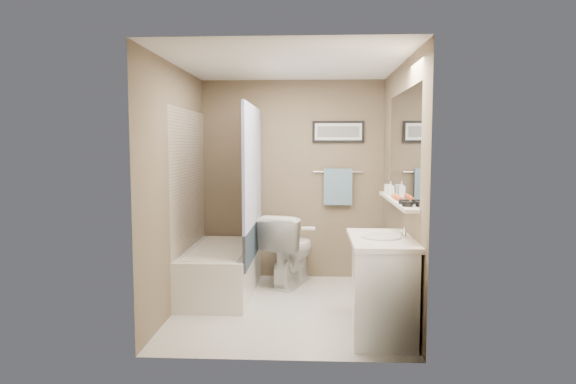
{
  "coord_description": "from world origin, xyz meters",
  "views": [
    {
      "loc": [
        0.26,
        -4.98,
        1.62
      ],
      "look_at": [
        0.0,
        0.15,
        1.15
      ],
      "focal_mm": 32.0,
      "sensor_mm": 36.0,
      "label": 1
    }
  ],
  "objects_px": {
    "candle_bowl_far": "(404,202)",
    "hair_brush_front": "(398,198)",
    "toilet": "(290,249)",
    "soap_bottle": "(391,188)",
    "vanity": "(382,288)",
    "candle_bowl_near": "(408,204)",
    "hair_brush_back": "(396,196)",
    "glass_jar": "(388,189)",
    "bathtub": "(221,271)"
  },
  "relations": [
    {
      "from": "candle_bowl_far",
      "to": "hair_brush_front",
      "type": "height_order",
      "value": "hair_brush_front"
    },
    {
      "from": "toilet",
      "to": "hair_brush_back",
      "type": "relative_size",
      "value": 3.81
    },
    {
      "from": "vanity",
      "to": "candle_bowl_far",
      "type": "relative_size",
      "value": 10.0
    },
    {
      "from": "candle_bowl_near",
      "to": "glass_jar",
      "type": "bearing_deg",
      "value": 90.0
    },
    {
      "from": "vanity",
      "to": "soap_bottle",
      "type": "distance_m",
      "value": 1.19
    },
    {
      "from": "candle_bowl_far",
      "to": "bathtub",
      "type": "bearing_deg",
      "value": 149.95
    },
    {
      "from": "toilet",
      "to": "soap_bottle",
      "type": "distance_m",
      "value": 1.46
    },
    {
      "from": "soap_bottle",
      "to": "bathtub",
      "type": "bearing_deg",
      "value": 171.69
    },
    {
      "from": "bathtub",
      "to": "hair_brush_back",
      "type": "height_order",
      "value": "hair_brush_back"
    },
    {
      "from": "candle_bowl_far",
      "to": "hair_brush_back",
      "type": "bearing_deg",
      "value": 90.0
    },
    {
      "from": "bathtub",
      "to": "vanity",
      "type": "xyz_separation_m",
      "value": [
        1.6,
        -1.14,
        0.15
      ]
    },
    {
      "from": "vanity",
      "to": "glass_jar",
      "type": "bearing_deg",
      "value": 82.94
    },
    {
      "from": "bathtub",
      "to": "hair_brush_back",
      "type": "xyz_separation_m",
      "value": [
        1.79,
        -0.59,
        0.89
      ]
    },
    {
      "from": "candle_bowl_near",
      "to": "soap_bottle",
      "type": "bearing_deg",
      "value": 90.0
    },
    {
      "from": "bathtub",
      "to": "vanity",
      "type": "relative_size",
      "value": 1.67
    },
    {
      "from": "candle_bowl_far",
      "to": "soap_bottle",
      "type": "bearing_deg",
      "value": 90.0
    },
    {
      "from": "candle_bowl_far",
      "to": "hair_brush_front",
      "type": "xyz_separation_m",
      "value": [
        0.0,
        0.29,
        0.0
      ]
    },
    {
      "from": "vanity",
      "to": "toilet",
      "type": "bearing_deg",
      "value": 122.42
    },
    {
      "from": "candle_bowl_near",
      "to": "hair_brush_back",
      "type": "height_order",
      "value": "hair_brush_back"
    },
    {
      "from": "soap_bottle",
      "to": "hair_brush_front",
      "type": "bearing_deg",
      "value": -90.0
    },
    {
      "from": "toilet",
      "to": "bathtub",
      "type": "bearing_deg",
      "value": 47.61
    },
    {
      "from": "hair_brush_back",
      "to": "glass_jar",
      "type": "height_order",
      "value": "glass_jar"
    },
    {
      "from": "hair_brush_front",
      "to": "soap_bottle",
      "type": "relative_size",
      "value": 1.55
    },
    {
      "from": "hair_brush_back",
      "to": "candle_bowl_near",
      "type": "bearing_deg",
      "value": -90.0
    },
    {
      "from": "hair_brush_back",
      "to": "glass_jar",
      "type": "bearing_deg",
      "value": 90.0
    },
    {
      "from": "bathtub",
      "to": "hair_brush_back",
      "type": "relative_size",
      "value": 6.82
    },
    {
      "from": "toilet",
      "to": "candle_bowl_far",
      "type": "bearing_deg",
      "value": 145.53
    },
    {
      "from": "candle_bowl_near",
      "to": "vanity",
      "type": "bearing_deg",
      "value": 159.09
    },
    {
      "from": "vanity",
      "to": "candle_bowl_near",
      "type": "xyz_separation_m",
      "value": [
        0.19,
        -0.07,
        0.73
      ]
    },
    {
      "from": "hair_brush_front",
      "to": "glass_jar",
      "type": "relative_size",
      "value": 2.2
    },
    {
      "from": "vanity",
      "to": "hair_brush_front",
      "type": "height_order",
      "value": "hair_brush_front"
    },
    {
      "from": "vanity",
      "to": "hair_brush_back",
      "type": "distance_m",
      "value": 0.93
    },
    {
      "from": "bathtub",
      "to": "candle_bowl_near",
      "type": "distance_m",
      "value": 2.33
    },
    {
      "from": "hair_brush_front",
      "to": "glass_jar",
      "type": "bearing_deg",
      "value": 90.0
    },
    {
      "from": "candle_bowl_near",
      "to": "hair_brush_back",
      "type": "bearing_deg",
      "value": 90.0
    },
    {
      "from": "glass_jar",
      "to": "soap_bottle",
      "type": "xyz_separation_m",
      "value": [
        0.0,
        -0.17,
        0.02
      ]
    },
    {
      "from": "bathtub",
      "to": "candle_bowl_far",
      "type": "bearing_deg",
      "value": -29.53
    },
    {
      "from": "vanity",
      "to": "candle_bowl_near",
      "type": "relative_size",
      "value": 10.0
    },
    {
      "from": "bathtub",
      "to": "candle_bowl_far",
      "type": "height_order",
      "value": "candle_bowl_far"
    },
    {
      "from": "vanity",
      "to": "hair_brush_front",
      "type": "relative_size",
      "value": 4.09
    },
    {
      "from": "bathtub",
      "to": "soap_bottle",
      "type": "distance_m",
      "value": 2.03
    },
    {
      "from": "candle_bowl_near",
      "to": "candle_bowl_far",
      "type": "height_order",
      "value": "same"
    },
    {
      "from": "bathtub",
      "to": "hair_brush_front",
      "type": "distance_m",
      "value": 2.13
    },
    {
      "from": "candle_bowl_near",
      "to": "soap_bottle",
      "type": "height_order",
      "value": "soap_bottle"
    },
    {
      "from": "bathtub",
      "to": "candle_bowl_near",
      "type": "xyz_separation_m",
      "value": [
        1.79,
        -1.21,
        0.89
      ]
    },
    {
      "from": "hair_brush_front",
      "to": "bathtub",
      "type": "bearing_deg",
      "value": 157.29
    },
    {
      "from": "glass_jar",
      "to": "hair_brush_back",
      "type": "bearing_deg",
      "value": -90.0
    },
    {
      "from": "hair_brush_front",
      "to": "vanity",
      "type": "bearing_deg",
      "value": -115.32
    },
    {
      "from": "candle_bowl_far",
      "to": "hair_brush_front",
      "type": "distance_m",
      "value": 0.29
    },
    {
      "from": "hair_brush_front",
      "to": "hair_brush_back",
      "type": "relative_size",
      "value": 1.0
    }
  ]
}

